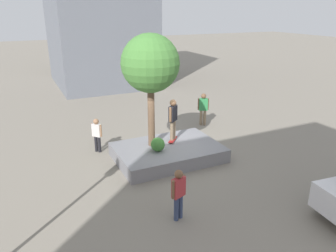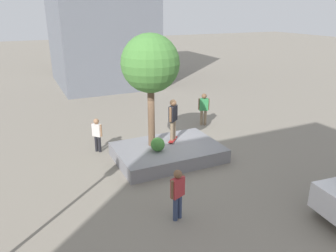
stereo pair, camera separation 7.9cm
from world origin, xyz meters
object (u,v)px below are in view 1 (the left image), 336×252
planter_ledge (168,152)px  pedestrian_crossing (179,191)px  bystander_watching (203,107)px  passerby_with_bag (97,133)px  skateboard (173,140)px  skateboarder (173,117)px  plaza_tree (150,64)px

planter_ledge → pedestrian_crossing: bearing=68.9°
bystander_watching → passerby_with_bag: size_ratio=1.14×
skateboard → planter_ledge: bearing=45.0°
skateboarder → pedestrian_crossing: bearing=65.8°
bystander_watching → plaza_tree: bearing=32.5°
planter_ledge → skateboard: (-0.44, -0.44, 0.34)m
planter_ledge → plaza_tree: plaza_tree is taller
plaza_tree → passerby_with_bag: plaza_tree is taller
skateboard → passerby_with_bag: bearing=-27.3°
planter_ledge → skateboarder: skateboarder is taller
skateboarder → bystander_watching: bearing=-140.0°
skateboard → passerby_with_bag: (2.94, -1.52, 0.27)m
skateboarder → pedestrian_crossing: (1.96, 4.38, -0.72)m
plaza_tree → skateboarder: (-1.00, -0.02, -2.29)m
pedestrian_crossing → skateboard: bearing=-114.2°
skateboard → pedestrian_crossing: pedestrian_crossing is taller
skateboarder → passerby_with_bag: skateboarder is taller
plaza_tree → bystander_watching: 5.67m
skateboarder → pedestrian_crossing: skateboarder is taller
plaza_tree → skateboarder: bearing=-179.1°
passerby_with_bag → pedestrian_crossing: pedestrian_crossing is taller
skateboard → passerby_with_bag: size_ratio=0.48×
planter_ledge → passerby_with_bag: passerby_with_bag is taller
pedestrian_crossing → passerby_with_bag: bearing=-80.6°
planter_ledge → bystander_watching: bearing=-139.4°
skateboard → skateboarder: bearing=90.0°
skateboarder → planter_ledge: bearing=45.0°
bystander_watching → passerby_with_bag: bystander_watching is taller
skateboard → bystander_watching: bystander_watching is taller
plaza_tree → pedestrian_crossing: 5.39m
skateboarder → pedestrian_crossing: 4.85m
skateboarder → plaza_tree: bearing=0.9°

